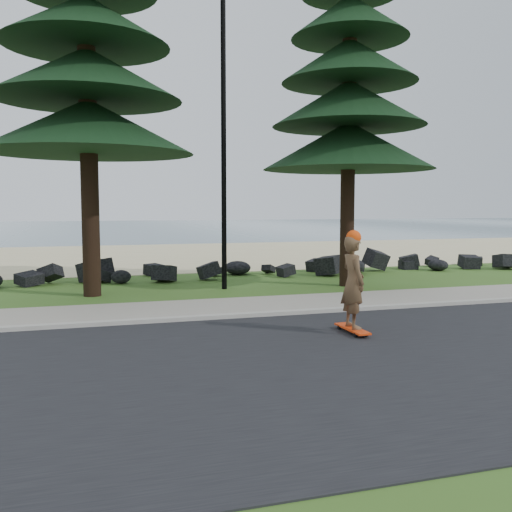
{
  "coord_description": "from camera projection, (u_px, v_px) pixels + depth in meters",
  "views": [
    {
      "loc": [
        -3.71,
        -11.93,
        2.27
      ],
      "look_at": [
        -0.06,
        0.0,
        1.18
      ],
      "focal_mm": 40.0,
      "sensor_mm": 36.0,
      "label": 1
    }
  ],
  "objects": [
    {
      "name": "ocean",
      "position": [
        118.0,
        227.0,
        61.23
      ],
      "size": [
        160.0,
        58.0,
        0.01
      ],
      "primitive_type": "cube",
      "color": "#31515D",
      "rests_on": "ground"
    },
    {
      "name": "kerb",
      "position": [
        272.0,
        314.0,
        11.78
      ],
      "size": [
        160.0,
        0.2,
        0.1
      ],
      "primitive_type": "cube",
      "color": "#ADA79B",
      "rests_on": "ground"
    },
    {
      "name": "beach_sand",
      "position": [
        166.0,
        255.0,
        26.46
      ],
      "size": [
        160.0,
        15.0,
        0.01
      ],
      "primitive_type": "cube",
      "color": "#C9BE86",
      "rests_on": "ground"
    },
    {
      "name": "ground",
      "position": [
        259.0,
        309.0,
        12.64
      ],
      "size": [
        160.0,
        160.0,
        0.0
      ],
      "primitive_type": "plane",
      "color": "#3B5C1D",
      "rests_on": "ground"
    },
    {
      "name": "road",
      "position": [
        350.0,
        361.0,
        8.35
      ],
      "size": [
        160.0,
        7.0,
        0.02
      ],
      "primitive_type": "cube",
      "color": "black",
      "rests_on": "ground"
    },
    {
      "name": "seawall_boulders",
      "position": [
        206.0,
        278.0,
        17.98
      ],
      "size": [
        60.0,
        2.4,
        1.1
      ],
      "primitive_type": null,
      "color": "black",
      "rests_on": "ground"
    },
    {
      "name": "lamp_post",
      "position": [
        224.0,
        137.0,
        15.33
      ],
      "size": [
        0.25,
        0.14,
        8.14
      ],
      "color": "black",
      "rests_on": "ground"
    },
    {
      "name": "sidewalk",
      "position": [
        256.0,
        306.0,
        12.83
      ],
      "size": [
        160.0,
        2.0,
        0.08
      ],
      "primitive_type": "cube",
      "color": "gray",
      "rests_on": "ground"
    },
    {
      "name": "skateboarder",
      "position": [
        353.0,
        283.0,
        10.06
      ],
      "size": [
        0.39,
        0.99,
        1.84
      ],
      "rotation": [
        0.0,
        0.0,
        1.57
      ],
      "color": "#EB3A0D",
      "rests_on": "ground"
    }
  ]
}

